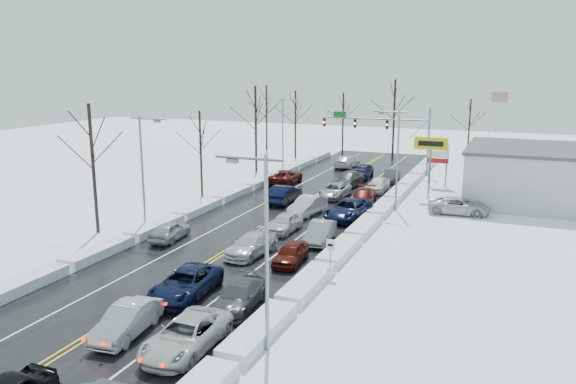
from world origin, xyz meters
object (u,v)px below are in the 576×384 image
at_px(tires_plus_sign, 431,148).
at_px(flagpole, 490,126).
at_px(traffic_signal_mast, 387,128).
at_px(oncoming_car_0, 284,202).

xyz_separation_m(tires_plus_sign, flagpole, (4.67, 14.01, 0.93)).
distance_m(traffic_signal_mast, oncoming_car_0, 20.71).
relative_size(traffic_signal_mast, tires_plus_sign, 2.21).
height_order(traffic_signal_mast, oncoming_car_0, traffic_signal_mast).
xyz_separation_m(traffic_signal_mast, oncoming_car_0, (-5.35, -19.24, -5.48)).
bearing_deg(flagpole, tires_plus_sign, -108.44).
distance_m(traffic_signal_mast, flagpole, 11.90).
relative_size(flagpole, oncoming_car_0, 1.96).
xyz_separation_m(traffic_signal_mast, flagpole, (11.72, 2.01, 0.45)).
relative_size(tires_plus_sign, flagpole, 0.60).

